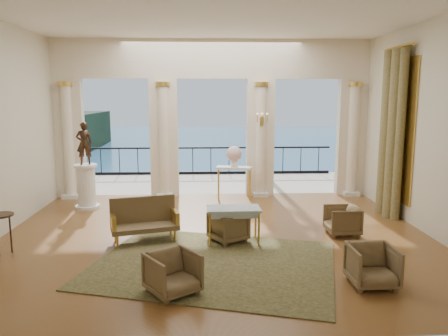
{
  "coord_description": "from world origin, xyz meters",
  "views": [
    {
      "loc": [
        -0.22,
        -8.85,
        2.92
      ],
      "look_at": [
        0.2,
        0.6,
        1.35
      ],
      "focal_mm": 35.0,
      "sensor_mm": 36.0,
      "label": 1
    }
  ],
  "objects_px": {
    "statue": "(84,143)",
    "side_table": "(0,220)",
    "armchair_d": "(229,225)",
    "console_table": "(234,172)",
    "armchair_b": "(372,264)",
    "game_table": "(233,211)",
    "settee": "(144,220)",
    "pedestal": "(86,187)",
    "armchair_c": "(342,219)",
    "armchair_a": "(173,271)"
  },
  "relations": [
    {
      "from": "statue",
      "to": "side_table",
      "type": "distance_m",
      "value": 3.58
    },
    {
      "from": "armchair_d",
      "to": "console_table",
      "type": "bearing_deg",
      "value": -38.44
    },
    {
      "from": "armchair_b",
      "to": "game_table",
      "type": "distance_m",
      "value": 2.94
    },
    {
      "from": "settee",
      "to": "pedestal",
      "type": "height_order",
      "value": "pedestal"
    },
    {
      "from": "armchair_d",
      "to": "pedestal",
      "type": "relative_size",
      "value": 0.57
    },
    {
      "from": "armchair_d",
      "to": "statue",
      "type": "bearing_deg",
      "value": 19.12
    },
    {
      "from": "armchair_c",
      "to": "pedestal",
      "type": "distance_m",
      "value": 6.49
    },
    {
      "from": "game_table",
      "to": "armchair_c",
      "type": "bearing_deg",
      "value": 9.19
    },
    {
      "from": "settee",
      "to": "armchair_d",
      "type": "bearing_deg",
      "value": -20.45
    },
    {
      "from": "armchair_d",
      "to": "side_table",
      "type": "relative_size",
      "value": 0.87
    },
    {
      "from": "armchair_d",
      "to": "settee",
      "type": "xyz_separation_m",
      "value": [
        -1.72,
        0.13,
        0.1
      ]
    },
    {
      "from": "armchair_a",
      "to": "armchair_b",
      "type": "distance_m",
      "value": 3.07
    },
    {
      "from": "pedestal",
      "to": "console_table",
      "type": "height_order",
      "value": "pedestal"
    },
    {
      "from": "console_table",
      "to": "side_table",
      "type": "height_order",
      "value": "console_table"
    },
    {
      "from": "armchair_c",
      "to": "armchair_a",
      "type": "bearing_deg",
      "value": -52.77
    },
    {
      "from": "armchair_c",
      "to": "armchair_d",
      "type": "height_order",
      "value": "armchair_c"
    },
    {
      "from": "armchair_a",
      "to": "pedestal",
      "type": "distance_m",
      "value": 5.76
    },
    {
      "from": "armchair_a",
      "to": "armchair_c",
      "type": "bearing_deg",
      "value": 3.51
    },
    {
      "from": "settee",
      "to": "side_table",
      "type": "height_order",
      "value": "settee"
    },
    {
      "from": "game_table",
      "to": "pedestal",
      "type": "xyz_separation_m",
      "value": [
        -3.66,
        2.88,
        -0.09
      ]
    },
    {
      "from": "armchair_a",
      "to": "pedestal",
      "type": "height_order",
      "value": "pedestal"
    },
    {
      "from": "game_table",
      "to": "settee",
      "type": "bearing_deg",
      "value": 171.51
    },
    {
      "from": "armchair_c",
      "to": "armchair_d",
      "type": "relative_size",
      "value": 1.02
    },
    {
      "from": "armchair_a",
      "to": "settee",
      "type": "bearing_deg",
      "value": 72.15
    },
    {
      "from": "pedestal",
      "to": "console_table",
      "type": "relative_size",
      "value": 1.11
    },
    {
      "from": "settee",
      "to": "side_table",
      "type": "distance_m",
      "value": 2.64
    },
    {
      "from": "armchair_c",
      "to": "settee",
      "type": "distance_m",
      "value": 4.16
    },
    {
      "from": "armchair_c",
      "to": "settee",
      "type": "bearing_deg",
      "value": -88.29
    },
    {
      "from": "armchair_a",
      "to": "settee",
      "type": "distance_m",
      "value": 2.6
    },
    {
      "from": "armchair_a",
      "to": "armchair_c",
      "type": "relative_size",
      "value": 1.03
    },
    {
      "from": "settee",
      "to": "game_table",
      "type": "relative_size",
      "value": 1.34
    },
    {
      "from": "armchair_b",
      "to": "statue",
      "type": "height_order",
      "value": "statue"
    },
    {
      "from": "armchair_a",
      "to": "console_table",
      "type": "relative_size",
      "value": 0.66
    },
    {
      "from": "statue",
      "to": "armchair_d",
      "type": "bearing_deg",
      "value": 122.49
    },
    {
      "from": "side_table",
      "to": "settee",
      "type": "bearing_deg",
      "value": 15.29
    },
    {
      "from": "game_table",
      "to": "statue",
      "type": "relative_size",
      "value": 0.97
    },
    {
      "from": "armchair_b",
      "to": "armchair_c",
      "type": "xyz_separation_m",
      "value": [
        0.33,
        2.54,
        -0.01
      ]
    },
    {
      "from": "settee",
      "to": "pedestal",
      "type": "xyz_separation_m",
      "value": [
        -1.85,
        2.65,
        0.13
      ]
    },
    {
      "from": "armchair_a",
      "to": "statue",
      "type": "bearing_deg",
      "value": 82.14
    },
    {
      "from": "armchair_b",
      "to": "statue",
      "type": "bearing_deg",
      "value": 137.62
    },
    {
      "from": "pedestal",
      "to": "statue",
      "type": "relative_size",
      "value": 1.07
    },
    {
      "from": "game_table",
      "to": "console_table",
      "type": "relative_size",
      "value": 1.01
    },
    {
      "from": "pedestal",
      "to": "armchair_b",
      "type": "bearing_deg",
      "value": -41.34
    },
    {
      "from": "statue",
      "to": "side_table",
      "type": "bearing_deg",
      "value": 58.97
    },
    {
      "from": "armchair_d",
      "to": "armchair_b",
      "type": "bearing_deg",
      "value": -169.27
    },
    {
      "from": "armchair_c",
      "to": "armchair_d",
      "type": "xyz_separation_m",
      "value": [
        -2.44,
        -0.33,
        -0.01
      ]
    },
    {
      "from": "armchair_c",
      "to": "statue",
      "type": "bearing_deg",
      "value": -113.28
    },
    {
      "from": "statue",
      "to": "side_table",
      "type": "height_order",
      "value": "statue"
    },
    {
      "from": "armchair_c",
      "to": "side_table",
      "type": "height_order",
      "value": "side_table"
    },
    {
      "from": "armchair_b",
      "to": "armchair_c",
      "type": "bearing_deg",
      "value": 81.59
    }
  ]
}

